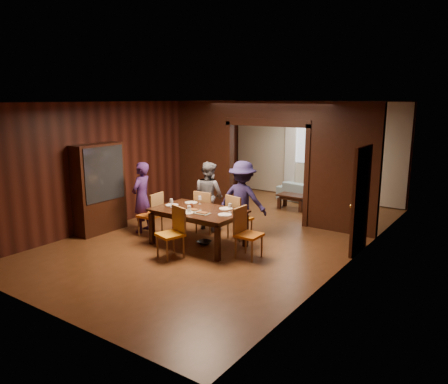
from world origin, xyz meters
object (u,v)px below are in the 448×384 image
Objects in this scene: hutch at (99,188)px; person_grey at (209,196)px; chair_far_r at (240,217)px; dining_table at (198,227)px; chair_right at (249,233)px; person_navy at (243,199)px; chair_left at (150,214)px; person_purple at (142,197)px; chair_near at (170,233)px; chair_far_l at (207,212)px; sofa at (310,193)px; coffee_table at (293,202)px.

person_grey is at bearing 40.25° from hutch.
chair_far_r is at bearing 25.52° from hutch.
dining_table is 1.24m from chair_right.
person_grey is 2.10m from chair_right.
chair_far_r is at bearing 93.16° from person_navy.
person_grey is at bearing 58.01° from chair_right.
chair_left reaches higher than dining_table.
person_purple reaches higher than chair_right.
chair_near is (-0.46, -1.71, 0.00)m from chair_far_r.
chair_left is 1.00× the size of chair_right.
chair_far_l is 2.47m from hutch.
person_purple is at bearing 179.08° from dining_table.
sofa is at bearing 103.62° from chair_near.
coffee_table is 0.82× the size of chair_far_l.
hutch is (-2.40, -0.51, 0.62)m from dining_table.
chair_right is at bearing -75.82° from coffee_table.
chair_far_l and chair_near have the same top height.
person_purple is at bearing 26.89° from chair_far_l.
sofa is at bearing -105.15° from chair_far_l.
coffee_table is (-0.18, 2.85, -0.64)m from person_navy.
chair_far_r is at bearing 91.80° from chair_near.
person_navy is 2.92m from coffee_table.
chair_far_r is (1.75, 0.93, 0.00)m from chair_left.
chair_right is at bearing 109.90° from sofa.
dining_table is 2.53m from hutch.
person_navy is 1.72× the size of chair_left.
person_navy is 2.06m from chair_left.
person_grey is 2.46m from hutch.
chair_left reaches higher than sofa.
person_purple is 1.88m from chair_near.
person_navy reaches higher than chair_left.
dining_table is (1.63, -0.03, -0.42)m from person_purple.
person_navy is 0.84× the size of hutch.
chair_far_r is (0.99, -0.22, -0.30)m from person_grey.
sofa is 5.18m from chair_left.
chair_left reaches higher than coffee_table.
dining_table is at bearing 87.71° from chair_left.
person_navy is 0.91m from chair_far_l.
sofa is 6.05m from hutch.
chair_far_r is (0.46, 0.85, 0.10)m from dining_table.
chair_far_r is (0.13, -3.98, 0.20)m from sofa.
person_purple is 0.87× the size of dining_table.
person_navy is at bearing 100.94° from sofa.
dining_table is 0.86m from chair_near.
sofa is (0.86, 3.77, -0.50)m from person_grey.
hutch is at bearing 37.63° from chair_far_r.
hutch reaches higher than chair_left.
chair_near is at bearing 49.26° from person_purple.
sofa is 1.99× the size of chair_right.
chair_far_l is (-0.38, 0.81, 0.10)m from dining_table.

